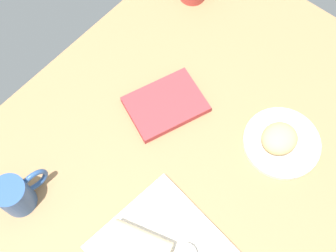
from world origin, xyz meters
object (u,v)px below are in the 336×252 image
object	(u,v)px
breakfast_wrap	(140,243)
round_plate	(282,143)
scone_pastry	(279,139)
book_stack	(166,104)
second_mug	(16,194)
square_plate	(161,250)

from	to	relation	value
breakfast_wrap	round_plate	bearing A→B (deg)	149.20
round_plate	scone_pastry	world-z (taller)	scone_pastry
round_plate	book_stack	distance (cm)	31.11
round_plate	scone_pastry	xyz separation A→B (cm)	(1.20, -0.84, 3.46)
book_stack	breakfast_wrap	bearing A→B (deg)	31.84
scone_pastry	second_mug	size ratio (longest dim) A/B	0.71
scone_pastry	square_plate	world-z (taller)	scone_pastry
book_stack	scone_pastry	bearing A→B (deg)	108.56
round_plate	breakfast_wrap	xyz separation A→B (cm)	(41.99, -9.80, 3.92)
round_plate	book_stack	xyz separation A→B (cm)	(10.73, -29.21, 0.31)
breakfast_wrap	square_plate	bearing A→B (deg)	101.72
round_plate	breakfast_wrap	distance (cm)	43.29
round_plate	book_stack	world-z (taller)	book_stack
book_stack	square_plate	bearing A→B (deg)	38.89
round_plate	second_mug	bearing A→B (deg)	-36.37
book_stack	second_mug	bearing A→B (deg)	-12.61
breakfast_wrap	second_mug	bearing A→B (deg)	-87.96
scone_pastry	second_mug	xyz separation A→B (cm)	(51.06, -37.66, 0.82)
round_plate	second_mug	size ratio (longest dim) A/B	1.51
breakfast_wrap	book_stack	xyz separation A→B (cm)	(-31.26, -19.41, -3.61)
square_plate	scone_pastry	bearing A→B (deg)	172.65
round_plate	breakfast_wrap	size ratio (longest dim) A/B	1.42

